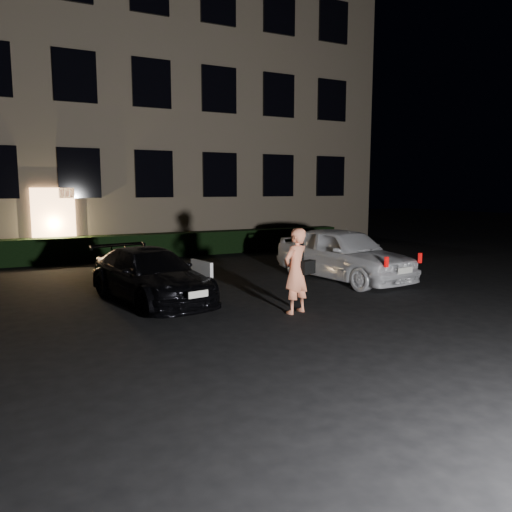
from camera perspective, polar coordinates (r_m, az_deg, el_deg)
name	(u,v)px	position (r m, az deg, el deg)	size (l,w,h in m)	color
ground	(322,328)	(9.10, 7.58, -8.17)	(80.00, 80.00, 0.00)	black
building	(127,106)	(23.02, -14.54, 16.30)	(20.00, 8.11, 12.00)	#776B55
hedge	(159,245)	(18.51, -10.99, 1.22)	(15.00, 0.70, 0.85)	black
sedan	(151,275)	(11.27, -11.94, -2.15)	(2.30, 4.21, 1.16)	black
hatch	(343,254)	(13.73, 9.95, 0.27)	(2.27, 4.45, 1.45)	white
man	(296,271)	(9.94, 4.61, -1.69)	(0.79, 0.59, 1.71)	#FD8C64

